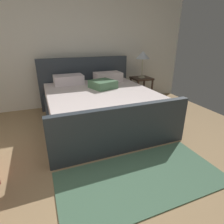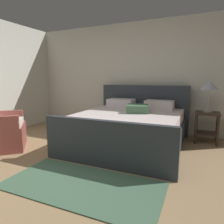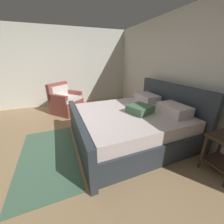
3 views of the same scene
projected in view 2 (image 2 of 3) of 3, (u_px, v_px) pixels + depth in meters
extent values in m
cube|color=#A2825A|center=(66.00, 182.00, 2.48)|extent=(5.41, 5.56, 0.02)
cube|color=silver|center=(138.00, 78.00, 4.82)|extent=(5.53, 0.12, 2.53)
cube|color=#2F373E|center=(129.00, 135.00, 3.75)|extent=(1.89, 1.97, 0.40)
cube|color=#2F373E|center=(143.00, 109.00, 4.61)|extent=(1.97, 0.15, 1.09)
cube|color=#2F373E|center=(105.00, 144.00, 2.81)|extent=(1.97, 0.15, 0.68)
cube|color=silver|center=(129.00, 119.00, 3.70)|extent=(1.81, 1.91, 0.22)
cube|color=silver|center=(121.00, 103.00, 4.45)|extent=(0.57, 0.37, 0.18)
cube|color=silver|center=(159.00, 105.00, 4.13)|extent=(0.57, 0.37, 0.18)
cube|color=#4B7250|center=(137.00, 109.00, 3.76)|extent=(0.50, 0.50, 0.14)
cube|color=#38281E|center=(208.00, 113.00, 3.91)|extent=(0.44, 0.44, 0.04)
cube|color=#38281E|center=(206.00, 133.00, 3.97)|extent=(0.40, 0.40, 0.02)
cylinder|color=#38281E|center=(195.00, 129.00, 3.87)|extent=(0.04, 0.04, 0.56)
cylinder|color=#38281E|center=(218.00, 132.00, 3.71)|extent=(0.04, 0.04, 0.56)
cylinder|color=#38281E|center=(196.00, 125.00, 4.21)|extent=(0.04, 0.04, 0.56)
cylinder|color=#38281E|center=(217.00, 127.00, 4.05)|extent=(0.04, 0.04, 0.56)
cylinder|color=#B7B293|center=(208.00, 112.00, 3.90)|extent=(0.16, 0.16, 0.02)
cylinder|color=#B7B293|center=(209.00, 100.00, 3.87)|extent=(0.02, 0.02, 0.41)
cone|color=silver|center=(210.00, 85.00, 3.82)|extent=(0.32, 0.32, 0.17)
cube|color=#954940|center=(3.00, 137.00, 3.59)|extent=(1.02, 1.02, 0.42)
cube|color=silver|center=(1.00, 123.00, 3.55)|extent=(0.94, 0.94, 0.10)
cube|color=#954940|center=(4.00, 117.00, 3.83)|extent=(0.54, 0.51, 0.22)
cube|color=#486D53|center=(82.00, 185.00, 2.37)|extent=(1.89, 0.96, 0.01)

